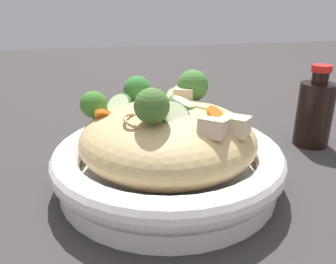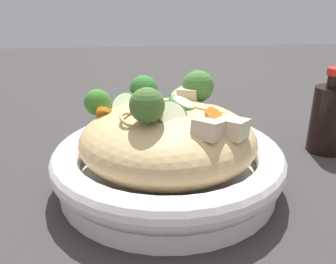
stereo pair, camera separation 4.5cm
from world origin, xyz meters
The scene contains 8 objects.
ground_plane centered at (0.00, 0.00, 0.00)m, with size 3.00×3.00×0.00m, color #322E2E.
serving_bowl centered at (0.00, 0.00, 0.03)m, with size 0.31×0.31×0.06m.
noodle_heap centered at (0.00, 0.00, 0.07)m, with size 0.23×0.23×0.09m.
broccoli_florets centered at (0.01, -0.04, 0.12)m, with size 0.20×0.20×0.07m.
carrot_coins centered at (0.02, -0.01, 0.11)m, with size 0.17×0.14×0.03m.
zucchini_slices centered at (0.00, -0.02, 0.11)m, with size 0.13×0.15×0.04m.
chicken_chunks centered at (-0.05, 0.03, 0.11)m, with size 0.08×0.16×0.03m.
soy_sauce_bottle centered at (-0.28, -0.08, 0.06)m, with size 0.06×0.06×0.14m.
Camera 2 is at (0.05, 0.42, 0.24)m, focal length 36.35 mm.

